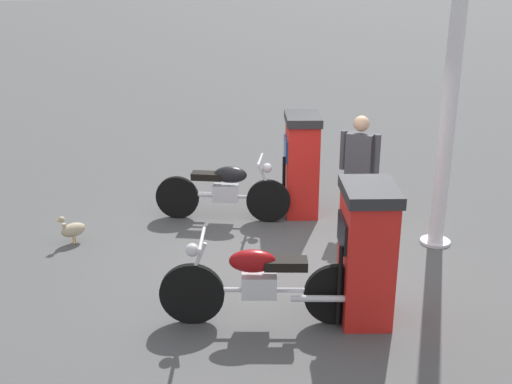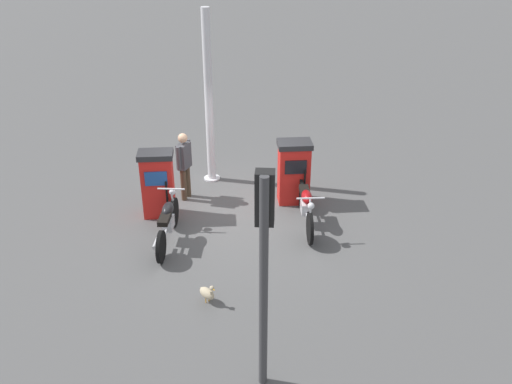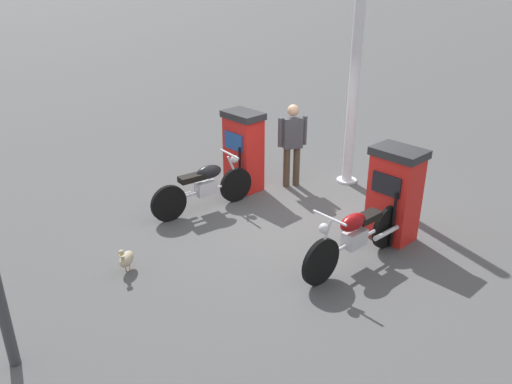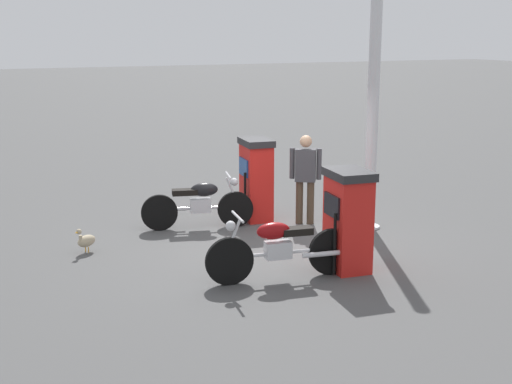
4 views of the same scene
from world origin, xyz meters
name	(u,v)px [view 2 (image 2 of 4)]	position (x,y,z in m)	size (l,w,h in m)	color
ground_plane	(232,218)	(0.00, 0.00, 0.00)	(120.00, 120.00, 0.00)	#4C4C4C
fuel_pump_near	(158,184)	(-0.49, -1.53, 0.77)	(0.62, 0.80, 1.51)	red
fuel_pump_far	(294,172)	(-0.49, 1.53, 0.75)	(0.66, 0.82, 1.48)	red
motorcycle_near_pump	(168,222)	(0.67, -1.42, 0.46)	(1.93, 0.76, 0.96)	black
motorcycle_far_pump	(306,205)	(0.60, 1.50, 0.47)	(2.15, 0.67, 0.98)	black
attendant_person	(184,162)	(-1.16, -0.88, 0.92)	(0.52, 0.40, 1.61)	#473828
wandering_duck	(207,293)	(2.78, -0.90, 0.20)	(0.39, 0.32, 0.42)	tan
roadside_traffic_light	(264,246)	(4.63, -0.33, 2.26)	(0.40, 0.29, 3.28)	#38383A
canopy_support_pole	(209,102)	(-2.04, -0.16, 2.00)	(0.40, 0.40, 4.16)	silver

